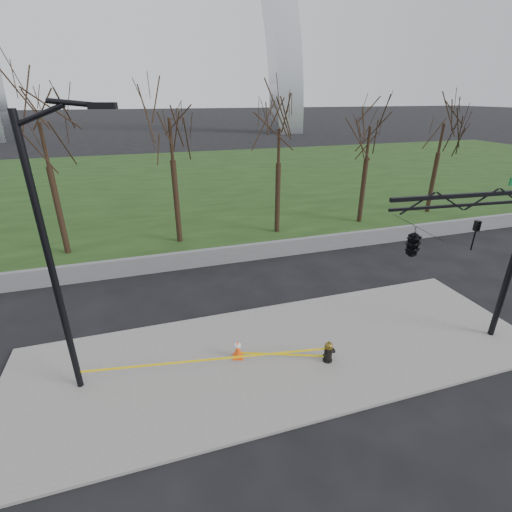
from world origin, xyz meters
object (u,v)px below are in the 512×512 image
object	(u,v)px
traffic_cone	(238,349)
traffic_signal_mast	(435,239)
fire_hydrant	(328,352)
street_light	(55,247)

from	to	relation	value
traffic_cone	traffic_signal_mast	distance (m)	7.25
traffic_signal_mast	traffic_cone	bearing A→B (deg)	173.48
traffic_signal_mast	fire_hydrant	bearing A→B (deg)	-178.09
traffic_cone	traffic_signal_mast	size ratio (longest dim) A/B	0.12
fire_hydrant	traffic_cone	world-z (taller)	fire_hydrant
street_light	fire_hydrant	bearing A→B (deg)	7.61
fire_hydrant	traffic_signal_mast	distance (m)	4.94
fire_hydrant	street_light	distance (m)	8.75
traffic_cone	street_light	distance (m)	6.36
traffic_cone	traffic_signal_mast	bearing A→B (deg)	-11.70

